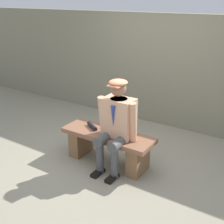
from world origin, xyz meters
The scene contains 5 objects.
ground_plane centered at (0.00, 0.00, 0.00)m, with size 30.00×30.00×0.00m, color gray.
bench centered at (0.00, 0.00, 0.32)m, with size 1.41×0.48×0.49m.
seated_man centered at (-0.19, 0.06, 0.75)m, with size 0.61×0.63×1.34m.
rolled_magazine centered at (0.30, -0.02, 0.52)m, with size 0.06×0.06×0.27m, color black.
stadium_wall centered at (0.00, -1.89, 1.05)m, with size 12.00×0.24×2.10m, color gray.
Camera 1 is at (-2.19, 3.28, 2.39)m, focal length 47.32 mm.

